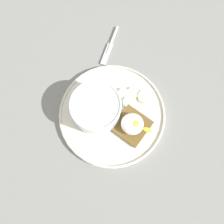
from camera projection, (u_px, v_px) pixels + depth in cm
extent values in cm
cube|color=gray|center=(112.00, 116.00, 67.52)|extent=(120.00, 120.00, 2.00)
cylinder|color=silver|center=(112.00, 115.00, 66.08)|extent=(28.09, 28.09, 1.00)
torus|color=silver|center=(112.00, 114.00, 65.30)|extent=(27.89, 27.89, 0.60)
cylinder|color=white|center=(96.00, 110.00, 62.51)|extent=(12.55, 12.55, 6.46)
torus|color=white|center=(95.00, 107.00, 59.40)|extent=(12.75, 12.75, 0.60)
cylinder|color=#B76A7C|center=(96.00, 111.00, 62.77)|extent=(11.15, 11.15, 5.53)
ellipsoid|color=#B76A7C|center=(95.00, 108.00, 60.30)|extent=(10.59, 10.59, 1.20)
ellipsoid|color=olive|center=(87.00, 111.00, 59.75)|extent=(1.82, 1.76, 0.66)
ellipsoid|color=beige|center=(98.00, 122.00, 59.09)|extent=(0.83, 1.23, 0.51)
ellipsoid|color=tan|center=(94.00, 107.00, 60.06)|extent=(0.92, 1.39, 0.58)
cube|color=brown|center=(132.00, 125.00, 63.75)|extent=(11.16, 11.16, 0.30)
cube|color=olive|center=(132.00, 126.00, 64.19)|extent=(10.94, 10.94, 1.11)
ellipsoid|color=white|center=(132.00, 124.00, 62.15)|extent=(5.72, 5.60, 3.13)
sphere|color=yellow|center=(135.00, 124.00, 61.38)|extent=(2.14, 2.14, 2.14)
ellipsoid|color=yellow|center=(147.00, 130.00, 63.14)|extent=(2.57, 1.56, 0.36)
cylinder|color=#F7E7B4|center=(129.00, 102.00, 65.81)|extent=(4.63, 4.56, 1.67)
cylinder|color=#C0B48C|center=(130.00, 101.00, 65.35)|extent=(0.82, 0.82, 0.25)
cylinder|color=#F2E7B7|center=(144.00, 97.00, 66.22)|extent=(3.98, 3.88, 1.46)
cylinder|color=#BDB48F|center=(144.00, 96.00, 65.75)|extent=(0.71, 0.70, 0.21)
cylinder|color=#F7EEC4|center=(133.00, 93.00, 66.61)|extent=(4.05, 4.08, 1.10)
cylinder|color=#C1B998|center=(133.00, 92.00, 66.15)|extent=(0.73, 0.73, 0.15)
cylinder|color=beige|center=(123.00, 94.00, 66.52)|extent=(2.94, 2.91, 1.18)
cylinder|color=#B7B18E|center=(124.00, 93.00, 65.99)|extent=(0.53, 0.52, 0.14)
cylinder|color=silver|center=(112.00, 40.00, 72.13)|extent=(2.49, 9.38, 0.80)
cube|color=silver|center=(107.00, 54.00, 70.94)|extent=(2.84, 7.17, 0.30)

